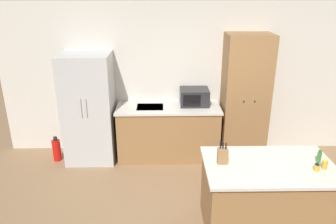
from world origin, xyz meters
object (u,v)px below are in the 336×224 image
(refrigerator, at_px, (89,108))
(spice_bottle_amber_oil, at_px, (317,167))
(spice_bottle_short_red, at_px, (319,157))
(microwave, at_px, (194,97))
(spice_bottle_tall_dark, at_px, (325,164))
(pantry_cabinet, at_px, (245,98))
(knife_block, at_px, (223,156))
(fire_extinguisher, at_px, (57,150))

(refrigerator, bearing_deg, spice_bottle_amber_oil, -33.77)
(refrigerator, xyz_separation_m, spice_bottle_short_red, (3.04, -1.78, 0.04))
(microwave, bearing_deg, spice_bottle_short_red, -56.16)
(spice_bottle_tall_dark, bearing_deg, microwave, 121.93)
(spice_bottle_tall_dark, height_order, spice_bottle_short_red, spice_bottle_short_red)
(pantry_cabinet, xyz_separation_m, spice_bottle_tall_dark, (0.44, -1.99, -0.12))
(knife_block, distance_m, fire_extinguisher, 3.13)
(microwave, height_order, spice_bottle_amber_oil, microwave)
(microwave, height_order, fire_extinguisher, microwave)
(pantry_cabinet, xyz_separation_m, fire_extinguisher, (-3.20, -0.16, -0.87))
(microwave, distance_m, knife_block, 1.92)
(pantry_cabinet, bearing_deg, fire_extinguisher, -177.19)
(microwave, bearing_deg, pantry_cabinet, -4.44)
(refrigerator, height_order, spice_bottle_tall_dark, refrigerator)
(refrigerator, height_order, pantry_cabinet, pantry_cabinet)
(microwave, bearing_deg, knife_block, -85.43)
(knife_block, height_order, spice_bottle_amber_oil, knife_block)
(refrigerator, distance_m, microwave, 1.77)
(refrigerator, distance_m, fire_extinguisher, 0.94)
(microwave, distance_m, fire_extinguisher, 2.52)
(microwave, relative_size, spice_bottle_short_red, 3.08)
(knife_block, distance_m, spice_bottle_short_red, 1.13)
(pantry_cabinet, xyz_separation_m, spice_bottle_short_red, (0.44, -1.85, -0.10))
(spice_bottle_amber_oil, distance_m, fire_extinguisher, 4.07)
(spice_bottle_short_red, bearing_deg, microwave, 123.84)
(knife_block, height_order, fire_extinguisher, knife_block)
(pantry_cabinet, distance_m, knife_block, 1.98)
(knife_block, bearing_deg, pantry_cabinet, 69.52)
(refrigerator, bearing_deg, spice_bottle_tall_dark, -32.33)
(spice_bottle_amber_oil, bearing_deg, refrigerator, 146.23)
(fire_extinguisher, bearing_deg, microwave, 5.40)
(microwave, bearing_deg, fire_extinguisher, -174.60)
(spice_bottle_tall_dark, xyz_separation_m, spice_bottle_short_red, (0.00, 0.14, 0.02))
(spice_bottle_tall_dark, bearing_deg, refrigerator, 147.67)
(knife_block, relative_size, spice_bottle_amber_oil, 3.35)
(spice_bottle_tall_dark, bearing_deg, knife_block, 172.77)
(refrigerator, bearing_deg, knife_block, -43.00)
(refrigerator, relative_size, spice_bottle_tall_dark, 15.14)
(spice_bottle_amber_oil, bearing_deg, spice_bottle_short_red, 60.14)
(refrigerator, relative_size, fire_extinguisher, 4.18)
(refrigerator, relative_size, microwave, 3.82)
(knife_block, xyz_separation_m, spice_bottle_amber_oil, (1.03, -0.18, -0.06))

